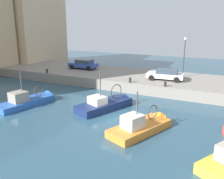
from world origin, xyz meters
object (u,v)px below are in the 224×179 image
mooring_bollard_south (165,84)px  quay_streetlamp (185,51)px  mooring_bollard_mid (130,80)px  mooring_bollard_north (47,71)px  fishing_boat_orange (144,129)px  parked_car_blue (83,64)px  fishing_boat_navy (107,107)px  fishing_boat_blue (30,103)px  parked_car_white (166,74)px

mooring_bollard_south → quay_streetlamp: bearing=-7.8°
mooring_bollard_mid → quay_streetlamp: 7.97m
mooring_bollard_south → mooring_bollard_north: 16.00m
fishing_boat_orange → parked_car_blue: bearing=45.9°
fishing_boat_navy → mooring_bollard_south: fishing_boat_navy is taller
parked_car_blue → mooring_bollard_mid: (-4.70, -9.22, -0.44)m
mooring_bollard_north → quay_streetlamp: bearing=-71.4°
mooring_bollard_south → mooring_bollard_north: size_ratio=1.00×
mooring_bollard_south → quay_streetlamp: 6.43m
fishing_boat_blue → mooring_bollard_south: fishing_boat_blue is taller
fishing_boat_blue → mooring_bollard_south: size_ratio=12.14×
fishing_boat_orange → quay_streetlamp: quay_streetlamp is taller
mooring_bollard_south → quay_streetlamp: (5.65, -0.77, 2.98)m
fishing_boat_blue → mooring_bollard_north: size_ratio=12.14×
quay_streetlamp → mooring_bollard_north: bearing=108.6°
parked_car_blue → quay_streetlamp: bearing=-86.1°
parked_car_white → quay_streetlamp: (2.65, -1.49, 2.58)m
fishing_boat_orange → mooring_bollard_south: bearing=4.5°
fishing_boat_blue → quay_streetlamp: quay_streetlamp is taller
fishing_boat_blue → mooring_bollard_mid: bearing=-42.0°
fishing_boat_navy → mooring_bollard_mid: (5.67, 0.05, 1.37)m
mooring_bollard_south → mooring_bollard_north: (0.00, 16.00, 0.00)m
fishing_boat_navy → mooring_bollard_north: bearing=64.8°
mooring_bollard_south → fishing_boat_navy: bearing=145.2°
fishing_boat_orange → quay_streetlamp: bearing=-0.3°
parked_car_white → parked_car_blue: size_ratio=1.03×
mooring_bollard_mid → mooring_bollard_north: same height
fishing_boat_blue → quay_streetlamp: (13.74, -12.07, 4.32)m
fishing_boat_orange → parked_car_blue: (13.50, 13.91, 1.78)m
mooring_bollard_north → quay_streetlamp: 17.95m
parked_car_blue → quay_streetlamp: size_ratio=0.87×
mooring_bollard_north → fishing_boat_blue: bearing=-149.8°
mooring_bollard_mid → quay_streetlamp: size_ratio=0.11×
fishing_boat_blue → mooring_bollard_south: bearing=-54.4°
mooring_bollard_mid → mooring_bollard_north: bearing=90.0°
mooring_bollard_mid → mooring_bollard_south: bearing=-90.0°
fishing_boat_navy → fishing_boat_blue: (-2.42, 7.35, 0.03)m
fishing_boat_blue → parked_car_white: fishing_boat_blue is taller
fishing_boat_navy → quay_streetlamp: 13.02m
parked_car_white → mooring_bollard_north: bearing=101.1°
fishing_boat_navy → fishing_boat_orange: 5.59m
mooring_bollard_north → quay_streetlamp: size_ratio=0.11×
parked_car_blue → mooring_bollard_south: parked_car_blue is taller
parked_car_white → fishing_boat_orange: bearing=-173.2°
fishing_boat_orange → parked_car_white: bearing=6.8°
fishing_boat_blue → parked_car_blue: bearing=8.5°
parked_car_white → parked_car_blue: 12.62m
parked_car_white → quay_streetlamp: 3.99m
parked_car_white → fishing_boat_navy: bearing=159.6°
fishing_boat_orange → mooring_bollard_mid: 10.06m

